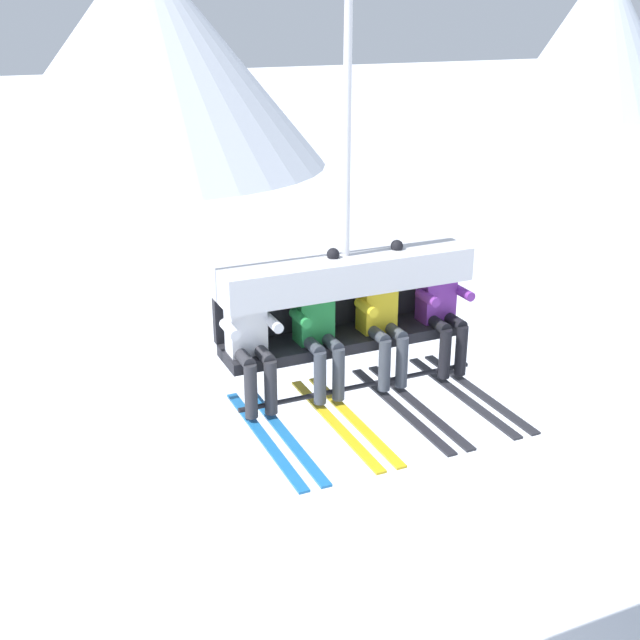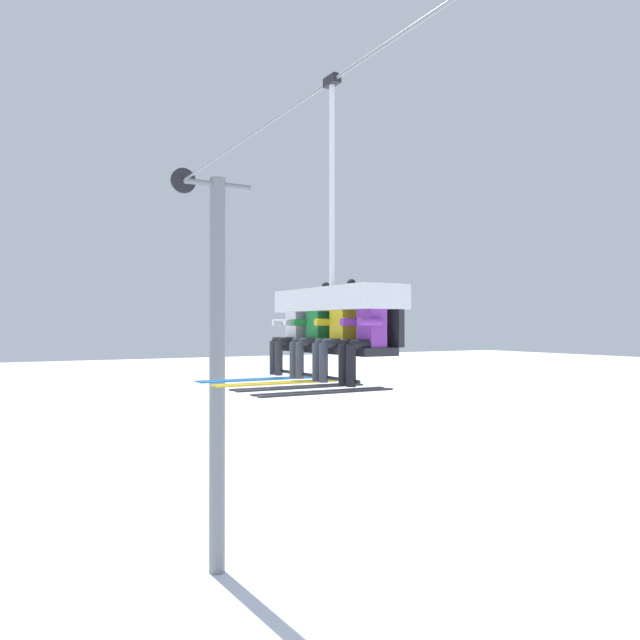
{
  "view_description": "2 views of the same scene",
  "coord_description": "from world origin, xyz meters",
  "px_view_note": "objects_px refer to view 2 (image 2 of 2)",
  "views": [
    {
      "loc": [
        -3.81,
        -6.85,
        8.14
      ],
      "look_at": [
        -1.09,
        -0.71,
        5.48
      ],
      "focal_mm": 45.0,
      "sensor_mm": 36.0,
      "label": 1
    },
    {
      "loc": [
        6.13,
        -4.96,
        5.59
      ],
      "look_at": [
        -1.04,
        -0.89,
        5.67
      ],
      "focal_mm": 35.0,
      "sensor_mm": 36.0,
      "label": 2
    }
  ],
  "objects_px": {
    "skier_yellow": "(335,331)",
    "skier_green": "(311,331)",
    "skier_white": "(290,332)",
    "skier_purple": "(362,334)",
    "chairlift_chair": "(337,308)",
    "lift_tower_near": "(217,364)"
  },
  "relations": [
    {
      "from": "chairlift_chair",
      "to": "skier_white",
      "type": "relative_size",
      "value": 2.32
    },
    {
      "from": "skier_purple",
      "to": "skier_yellow",
      "type": "bearing_deg",
      "value": 179.38
    },
    {
      "from": "skier_yellow",
      "to": "skier_purple",
      "type": "height_order",
      "value": "skier_yellow"
    },
    {
      "from": "skier_purple",
      "to": "skier_green",
      "type": "bearing_deg",
      "value": 179.69
    },
    {
      "from": "skier_yellow",
      "to": "skier_green",
      "type": "bearing_deg",
      "value": 180.0
    },
    {
      "from": "lift_tower_near",
      "to": "chairlift_chair",
      "type": "distance_m",
      "value": 6.61
    },
    {
      "from": "lift_tower_near",
      "to": "chairlift_chair",
      "type": "relative_size",
      "value": 2.31
    },
    {
      "from": "skier_white",
      "to": "skier_green",
      "type": "height_order",
      "value": "skier_green"
    },
    {
      "from": "lift_tower_near",
      "to": "skier_yellow",
      "type": "xyz_separation_m",
      "value": [
        6.79,
        -0.92,
        0.81
      ]
    },
    {
      "from": "chairlift_chair",
      "to": "skier_yellow",
      "type": "distance_m",
      "value": 0.49
    },
    {
      "from": "skier_green",
      "to": "skier_white",
      "type": "bearing_deg",
      "value": -179.38
    },
    {
      "from": "chairlift_chair",
      "to": "skier_white",
      "type": "distance_m",
      "value": 1.02
    },
    {
      "from": "chairlift_chair",
      "to": "skier_yellow",
      "type": "relative_size",
      "value": 2.32
    },
    {
      "from": "skier_white",
      "to": "skier_purple",
      "type": "distance_m",
      "value": 1.89
    },
    {
      "from": "skier_yellow",
      "to": "skier_purple",
      "type": "xyz_separation_m",
      "value": [
        0.63,
        -0.01,
        -0.02
      ]
    },
    {
      "from": "skier_green",
      "to": "skier_purple",
      "type": "relative_size",
      "value": 1.0
    },
    {
      "from": "chairlift_chair",
      "to": "skier_green",
      "type": "xyz_separation_m",
      "value": [
        -0.31,
        -0.21,
        -0.31
      ]
    },
    {
      "from": "skier_green",
      "to": "skier_yellow",
      "type": "xyz_separation_m",
      "value": [
        0.63,
        0.0,
        0.0
      ]
    },
    {
      "from": "skier_white",
      "to": "skier_yellow",
      "type": "xyz_separation_m",
      "value": [
        1.26,
        0.01,
        0.02
      ]
    },
    {
      "from": "lift_tower_near",
      "to": "chairlift_chair",
      "type": "bearing_deg",
      "value": -6.26
    },
    {
      "from": "skier_white",
      "to": "skier_purple",
      "type": "bearing_deg",
      "value": 0.0
    },
    {
      "from": "skier_green",
      "to": "chairlift_chair",
      "type": "bearing_deg",
      "value": 34.44
    }
  ]
}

